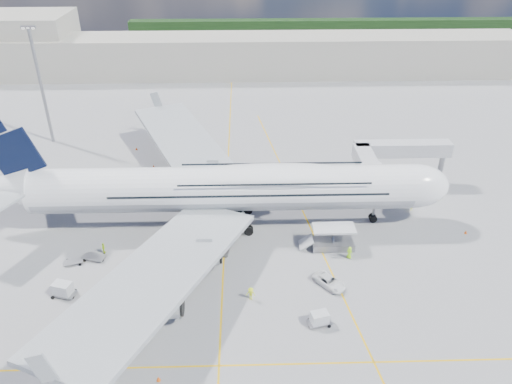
{
  "coord_description": "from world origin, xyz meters",
  "views": [
    {
      "loc": [
        3.16,
        -60.36,
        46.69
      ],
      "look_at": [
        5.13,
        8.0,
        7.21
      ],
      "focal_mm": 35.0,
      "sensor_mm": 36.0,
      "label": 1
    }
  ],
  "objects_px": {
    "crew_van": "(350,253)",
    "dolly_nose_near": "(218,253)",
    "crew_nose": "(412,206)",
    "dolly_back": "(94,257)",
    "dolly_row_a": "(74,262)",
    "dolly_nose_far": "(320,318)",
    "cone_nose": "(466,232)",
    "crew_wing": "(104,248)",
    "cone_wing_left_outer": "(136,149)",
    "airliner": "(226,188)",
    "jet_bridge": "(389,156)",
    "catering_truck_outer": "(188,149)",
    "cone_wing_left_inner": "(154,166)",
    "service_van": "(329,282)",
    "cone_wing_right_outer": "(158,379)",
    "cargo_loader": "(332,240)",
    "crew_loader": "(311,238)",
    "dolly_row_b": "(63,289)",
    "dolly_row_c": "(136,267)",
    "baggage_tug": "(169,268)",
    "light_mast": "(41,85)",
    "catering_truck_inner": "(191,157)",
    "cone_wing_right_inner": "(158,250)",
    "crew_tug": "(251,294)"
  },
  "relations": [
    {
      "from": "crew_van",
      "to": "dolly_nose_near",
      "type": "bearing_deg",
      "value": 34.38
    },
    {
      "from": "dolly_nose_near",
      "to": "crew_nose",
      "type": "bearing_deg",
      "value": 31.13
    },
    {
      "from": "dolly_back",
      "to": "crew_nose",
      "type": "height_order",
      "value": "crew_nose"
    },
    {
      "from": "dolly_row_a",
      "to": "dolly_nose_far",
      "type": "xyz_separation_m",
      "value": [
        35.09,
        -13.56,
        0.71
      ]
    },
    {
      "from": "crew_nose",
      "to": "cone_nose",
      "type": "height_order",
      "value": "crew_nose"
    },
    {
      "from": "crew_wing",
      "to": "cone_wing_left_outer",
      "type": "height_order",
      "value": "crew_wing"
    },
    {
      "from": "airliner",
      "to": "jet_bridge",
      "type": "xyz_separation_m",
      "value": [
        29.55,
        10.94,
        -0.02
      ]
    },
    {
      "from": "dolly_row_a",
      "to": "airliner",
      "type": "bearing_deg",
      "value": 7.07
    },
    {
      "from": "catering_truck_outer",
      "to": "cone_wing_left_outer",
      "type": "bearing_deg",
      "value": -167.17
    },
    {
      "from": "cone_wing_left_inner",
      "to": "service_van",
      "type": "bearing_deg",
      "value": -51.14
    },
    {
      "from": "jet_bridge",
      "to": "cone_wing_right_outer",
      "type": "height_order",
      "value": "jet_bridge"
    },
    {
      "from": "cargo_loader",
      "to": "cone_wing_left_inner",
      "type": "distance_m",
      "value": 42.84
    },
    {
      "from": "dolly_row_a",
      "to": "crew_loader",
      "type": "bearing_deg",
      "value": -10.03
    },
    {
      "from": "airliner",
      "to": "dolly_nose_far",
      "type": "height_order",
      "value": "airliner"
    },
    {
      "from": "crew_nose",
      "to": "dolly_back",
      "type": "bearing_deg",
      "value": 161.27
    },
    {
      "from": "dolly_row_b",
      "to": "dolly_nose_near",
      "type": "distance_m",
      "value": 22.62
    },
    {
      "from": "dolly_row_a",
      "to": "crew_loader",
      "type": "distance_m",
      "value": 36.6
    },
    {
      "from": "dolly_back",
      "to": "cone_wing_left_inner",
      "type": "distance_m",
      "value": 30.78
    },
    {
      "from": "dolly_row_c",
      "to": "crew_loader",
      "type": "distance_m",
      "value": 27.33
    },
    {
      "from": "cargo_loader",
      "to": "cone_wing_left_inner",
      "type": "height_order",
      "value": "cargo_loader"
    },
    {
      "from": "dolly_row_c",
      "to": "cone_wing_left_inner",
      "type": "height_order",
      "value": "dolly_row_c"
    },
    {
      "from": "crew_loader",
      "to": "crew_wing",
      "type": "xyz_separation_m",
      "value": [
        -32.37,
        -1.91,
        0.11
      ]
    },
    {
      "from": "catering_truck_outer",
      "to": "crew_wing",
      "type": "bearing_deg",
      "value": -75.66
    },
    {
      "from": "cone_wing_left_inner",
      "to": "baggage_tug",
      "type": "bearing_deg",
      "value": -77.86
    },
    {
      "from": "jet_bridge",
      "to": "light_mast",
      "type": "distance_m",
      "value": 74.11
    },
    {
      "from": "dolly_row_c",
      "to": "crew_loader",
      "type": "height_order",
      "value": "dolly_row_c"
    },
    {
      "from": "jet_bridge",
      "to": "cargo_loader",
      "type": "distance_m",
      "value": 22.93
    },
    {
      "from": "catering_truck_inner",
      "to": "cone_wing_right_inner",
      "type": "xyz_separation_m",
      "value": [
        -2.77,
        -28.86,
        -1.82
      ]
    },
    {
      "from": "dolly_row_b",
      "to": "crew_tug",
      "type": "height_order",
      "value": "dolly_row_b"
    },
    {
      "from": "baggage_tug",
      "to": "light_mast",
      "type": "bearing_deg",
      "value": 125.69
    },
    {
      "from": "dolly_row_c",
      "to": "crew_tug",
      "type": "relative_size",
      "value": 1.55
    },
    {
      "from": "dolly_nose_near",
      "to": "baggage_tug",
      "type": "distance_m",
      "value": 8.09
    },
    {
      "from": "cone_nose",
      "to": "crew_wing",
      "type": "bearing_deg",
      "value": -176.51
    },
    {
      "from": "crew_wing",
      "to": "jet_bridge",
      "type": "bearing_deg",
      "value": -68.87
    },
    {
      "from": "crew_tug",
      "to": "cone_nose",
      "type": "xyz_separation_m",
      "value": [
        35.49,
        14.71,
        -0.71
      ]
    },
    {
      "from": "catering_truck_inner",
      "to": "cone_wing_right_outer",
      "type": "distance_m",
      "value": 53.28
    },
    {
      "from": "cargo_loader",
      "to": "dolly_nose_near",
      "type": "distance_m",
      "value": 17.77
    },
    {
      "from": "catering_truck_inner",
      "to": "crew_loader",
      "type": "distance_m",
      "value": 34.48
    },
    {
      "from": "baggage_tug",
      "to": "cone_wing_left_inner",
      "type": "xyz_separation_m",
      "value": [
        -7.29,
        33.9,
        -0.5
      ]
    },
    {
      "from": "cargo_loader",
      "to": "cone_nose",
      "type": "relative_size",
      "value": 14.57
    },
    {
      "from": "dolly_row_b",
      "to": "crew_loader",
      "type": "relative_size",
      "value": 2.39
    },
    {
      "from": "dolly_back",
      "to": "catering_truck_outer",
      "type": "distance_m",
      "value": 36.82
    },
    {
      "from": "jet_bridge",
      "to": "dolly_row_c",
      "type": "relative_size",
      "value": 6.08
    },
    {
      "from": "crew_wing",
      "to": "crew_tug",
      "type": "xyz_separation_m",
      "value": [
        22.46,
        -11.18,
        0.11
      ]
    },
    {
      "from": "dolly_row_b",
      "to": "crew_tug",
      "type": "bearing_deg",
      "value": 13.05
    },
    {
      "from": "dolly_nose_near",
      "to": "crew_nose",
      "type": "relative_size",
      "value": 2.01
    },
    {
      "from": "crew_van",
      "to": "catering_truck_inner",
      "type": "bearing_deg",
      "value": -11.5
    },
    {
      "from": "dolly_nose_far",
      "to": "crew_wing",
      "type": "bearing_deg",
      "value": 138.65
    },
    {
      "from": "jet_bridge",
      "to": "catering_truck_inner",
      "type": "xyz_separation_m",
      "value": [
        -37.28,
        10.41,
        -4.77
      ]
    },
    {
      "from": "crew_loader",
      "to": "catering_truck_outer",
      "type": "bearing_deg",
      "value": -172.72
    }
  ]
}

